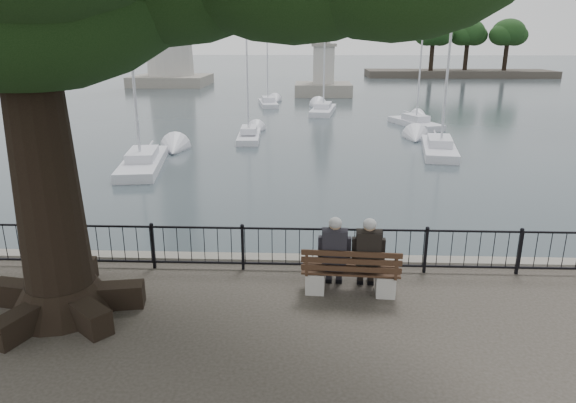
{
  "coord_description": "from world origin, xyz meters",
  "views": [
    {
      "loc": [
        0.41,
        -7.92,
        4.9
      ],
      "look_at": [
        0.0,
        2.5,
        1.6
      ],
      "focal_mm": 32.0,
      "sensor_mm": 36.0,
      "label": 1
    }
  ],
  "objects_px": {
    "person_left": "(334,256)",
    "person_right": "(368,257)",
    "bench": "(350,277)",
    "lion_monument": "(323,74)"
  },
  "relations": [
    {
      "from": "person_left",
      "to": "person_right",
      "type": "height_order",
      "value": "same"
    },
    {
      "from": "bench",
      "to": "person_right",
      "type": "distance_m",
      "value": 0.52
    },
    {
      "from": "bench",
      "to": "lion_monument",
      "type": "height_order",
      "value": "lion_monument"
    },
    {
      "from": "person_left",
      "to": "lion_monument",
      "type": "height_order",
      "value": "lion_monument"
    },
    {
      "from": "person_right",
      "to": "lion_monument",
      "type": "bearing_deg",
      "value": 89.56
    },
    {
      "from": "bench",
      "to": "person_left",
      "type": "relative_size",
      "value": 1.22
    },
    {
      "from": "person_left",
      "to": "person_right",
      "type": "xyz_separation_m",
      "value": [
        0.66,
        -0.04,
        0.0
      ]
    },
    {
      "from": "person_right",
      "to": "lion_monument",
      "type": "distance_m",
      "value": 48.39
    },
    {
      "from": "bench",
      "to": "person_right",
      "type": "height_order",
      "value": "person_right"
    },
    {
      "from": "person_right",
      "to": "lion_monument",
      "type": "relative_size",
      "value": 0.18
    }
  ]
}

